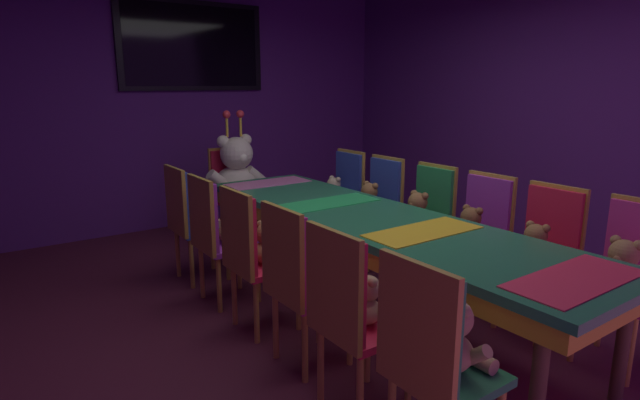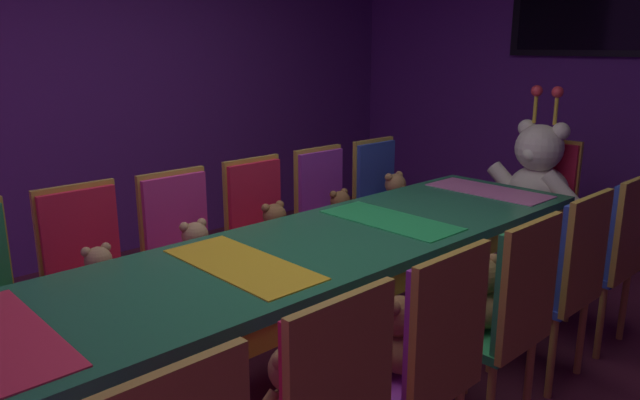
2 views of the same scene
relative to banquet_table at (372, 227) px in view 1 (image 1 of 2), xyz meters
The scene contains 31 objects.
ground_plane 0.66m from the banquet_table, ahead, with size 7.90×7.90×0.00m, color #591E33.
wall_back 3.29m from the banquet_table, 90.00° to the left, with size 5.20×0.12×2.80m, color #59267F.
wall_right 2.70m from the banquet_table, ahead, with size 0.12×6.40×2.80m, color #59267F.
banquet_table is the anchor object (origin of this frame).
chair_left_0 1.59m from the banquet_table, 122.64° to the right, with size 0.42×0.41×0.98m.
teddy_left_0 1.52m from the banquet_table, 117.97° to the right, with size 0.27×0.35×0.33m.
chair_left_1 1.18m from the banquet_table, 136.78° to the right, with size 0.42×0.41×0.98m.
teddy_left_1 1.09m from the banquet_table, 131.62° to the right, with size 0.22×0.28×0.26m.
chair_left_2 0.88m from the banquet_table, 160.56° to the right, with size 0.42×0.41×0.98m.
teddy_left_2 0.75m from the banquet_table, 156.87° to the right, with size 0.24×0.30×0.29m.
chair_left_3 0.88m from the banquet_table, 162.87° to the left, with size 0.42×0.41×0.98m.
teddy_left_3 0.74m from the banquet_table, 159.58° to the left, with size 0.24×0.30×0.29m.
chair_left_4 1.17m from the banquet_table, 135.77° to the left, with size 0.42×0.41×0.98m.
teddy_left_4 1.08m from the banquet_table, 130.46° to the left, with size 0.22×0.29×0.27m.
chair_left_5 1.60m from the banquet_table, 121.30° to the left, with size 0.42×0.41×0.98m.
teddy_left_5 1.53m from the banquet_table, 116.65° to the left, with size 0.25×0.33×0.31m.
chair_right_0 1.60m from the banquet_table, 57.77° to the right, with size 0.42×0.41×0.98m.
teddy_right_0 1.53m from the banquet_table, 62.44° to the right, with size 0.27×0.35×0.33m.
chair_right_1 1.17m from the banquet_table, 43.98° to the right, with size 0.42×0.41×0.98m.
teddy_right_1 1.07m from the banquet_table, 49.36° to the right, with size 0.25×0.32×0.30m.
chair_right_2 0.90m from the banquet_table, 19.07° to the right, with size 0.42×0.41×0.98m.
teddy_right_2 0.76m from the banquet_table, 22.67° to the right, with size 0.25×0.33×0.31m.
chair_right_3 0.89m from the banquet_table, 16.30° to the left, with size 0.42×0.41×0.98m.
teddy_right_3 0.75m from the banquet_table, 19.46° to the left, with size 0.27×0.34×0.32m.
chair_right_4 1.17m from the banquet_table, 44.98° to the left, with size 0.42×0.41×0.98m.
teddy_right_4 1.08m from the banquet_table, 50.49° to the left, with size 0.26×0.33×0.31m.
chair_right_5 1.61m from the banquet_table, 58.81° to the left, with size 0.42×0.41×0.98m.
teddy_right_5 1.54m from the banquet_table, 63.38° to the left, with size 0.23×0.30×0.28m.
throne_chair 2.26m from the banquet_table, 90.00° to the left, with size 0.41×0.42×0.98m.
king_teddy_bear 2.09m from the banquet_table, 90.00° to the left, with size 0.71×0.55×0.92m.
wall_tv 3.40m from the banquet_table, 90.00° to the left, with size 1.69×0.06×0.98m.
Camera 1 is at (-2.28, -2.61, 1.64)m, focal length 28.70 mm.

